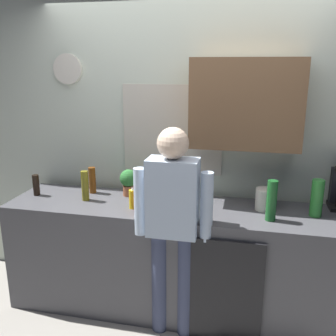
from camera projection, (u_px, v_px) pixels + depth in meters
ground_plane at (172, 330)px, 2.94m from camera, size 8.00×8.00×0.00m
kitchen_counter at (180, 259)px, 3.10m from camera, size 2.81×0.64×0.92m
dishwasher_panel at (223, 293)px, 2.72m from camera, size 0.56×0.02×0.82m
back_wall_assembly at (196, 142)px, 3.23m from camera, size 4.41×0.42×2.60m
bottle_red_vinegar at (138, 200)px, 2.81m from camera, size 0.06×0.06×0.22m
bottle_olive_oil at (85, 186)px, 3.10m from camera, size 0.06×0.06×0.25m
bottle_green_wine at (272, 201)px, 2.69m from camera, size 0.07×0.07×0.30m
bottle_clear_soda at (317, 198)px, 2.77m from camera, size 0.09×0.09×0.28m
bottle_dark_sauce at (36, 185)px, 3.23m from camera, size 0.06×0.06×0.18m
bottle_amber_beer at (92, 180)px, 3.28m from camera, size 0.06×0.06×0.23m
cup_yellow_cup at (185, 205)px, 2.90m from camera, size 0.07×0.07×0.08m
potted_plant at (129, 181)px, 3.21m from camera, size 0.15×0.15×0.23m
dish_soap at (133, 199)px, 2.94m from camera, size 0.06×0.06×0.18m
storage_canister at (265, 199)px, 2.90m from camera, size 0.14×0.14×0.17m
person_at_sink at (173, 218)px, 2.69m from camera, size 0.57×0.22×1.60m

